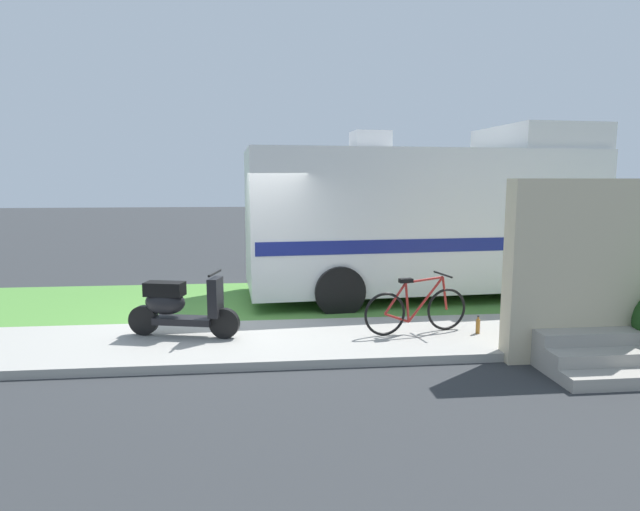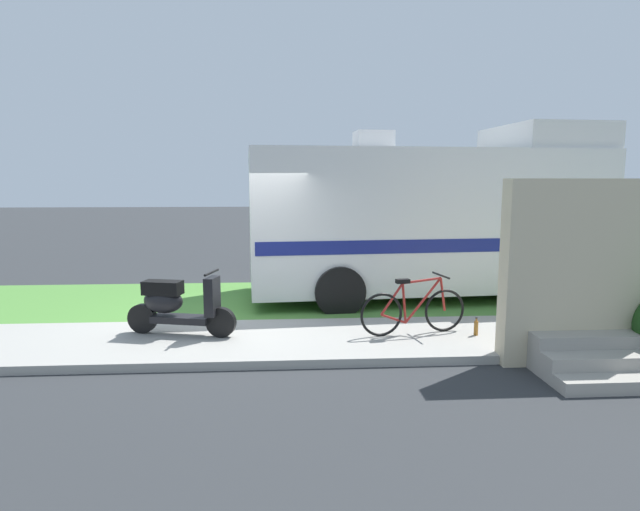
# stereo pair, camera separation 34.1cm
# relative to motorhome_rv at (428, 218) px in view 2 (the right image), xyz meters

# --- Properties ---
(ground_plane) EXTENTS (80.00, 80.00, 0.00)m
(ground_plane) POSITION_rel_motorhome_rv_xyz_m (-3.69, -1.67, -1.65)
(ground_plane) COLOR #2D3033
(sidewalk) EXTENTS (24.00, 2.00, 0.12)m
(sidewalk) POSITION_rel_motorhome_rv_xyz_m (-3.69, -2.87, -1.59)
(sidewalk) COLOR #9E9B93
(sidewalk) RESTS_ON ground
(grass_strip) EXTENTS (24.00, 3.40, 0.08)m
(grass_strip) POSITION_rel_motorhome_rv_xyz_m (-3.69, -0.17, -1.61)
(grass_strip) COLOR #4C8438
(grass_strip) RESTS_ON ground
(motorhome_rv) EXTENTS (6.96, 2.93, 3.45)m
(motorhome_rv) POSITION_rel_motorhome_rv_xyz_m (0.00, 0.00, 0.00)
(motorhome_rv) COLOR silver
(motorhome_rv) RESTS_ON ground
(scooter) EXTENTS (1.64, 0.64, 0.97)m
(scooter) POSITION_rel_motorhome_rv_xyz_m (-4.43, -2.64, -1.07)
(scooter) COLOR black
(scooter) RESTS_ON ground
(bicycle) EXTENTS (1.64, 0.52, 0.88)m
(bicycle) POSITION_rel_motorhome_rv_xyz_m (-0.95, -2.82, -1.16)
(bicycle) COLOR black
(bicycle) RESTS_ON ground
(pickup_truck_near) EXTENTS (5.73, 2.24, 1.78)m
(pickup_truck_near) POSITION_rel_motorhome_rv_xyz_m (0.50, 4.29, -0.69)
(pickup_truck_near) COLOR silver
(pickup_truck_near) RESTS_ON ground
(porch_steps) EXTENTS (2.00, 1.26, 2.40)m
(porch_steps) POSITION_rel_motorhome_rv_xyz_m (0.94, -3.96, -0.68)
(porch_steps) COLOR #9E998E
(porch_steps) RESTS_ON ground
(bottle_green) EXTENTS (0.06, 0.06, 0.27)m
(bottle_green) POSITION_rel_motorhome_rv_xyz_m (-0.04, -2.96, -1.41)
(bottle_green) COLOR brown
(bottle_green) RESTS_ON ground
(bottle_spare) EXTENTS (0.06, 0.06, 0.25)m
(bottle_spare) POSITION_rel_motorhome_rv_xyz_m (0.87, -2.56, -1.42)
(bottle_spare) COLOR #B2B2B7
(bottle_spare) RESTS_ON ground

